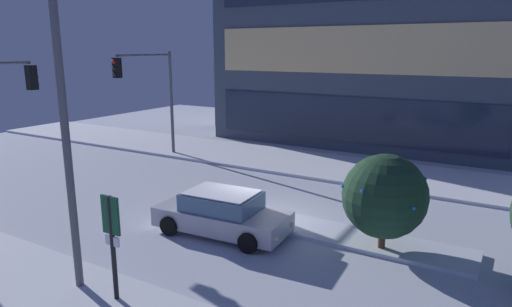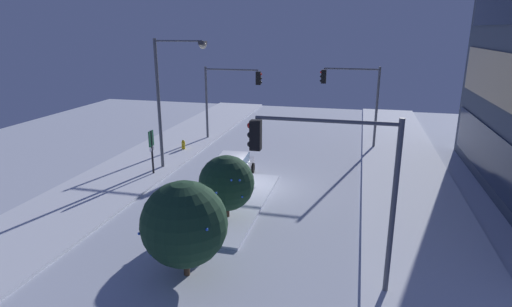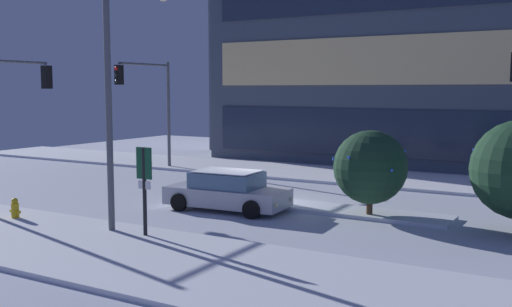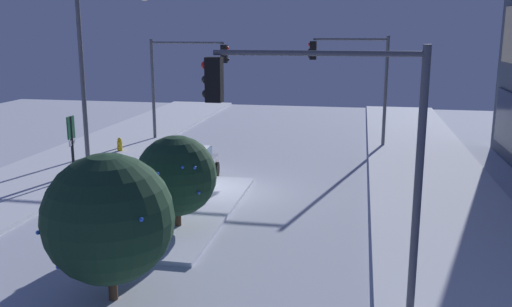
# 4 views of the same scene
# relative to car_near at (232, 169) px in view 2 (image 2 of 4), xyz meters

# --- Properties ---
(ground) EXTENTS (52.00, 52.00, 0.00)m
(ground) POSITION_rel_car_near_xyz_m (0.76, 1.76, -0.71)
(ground) COLOR silver
(curb_strip_near) EXTENTS (52.00, 5.20, 0.14)m
(curb_strip_near) POSITION_rel_car_near_xyz_m (0.76, -6.62, -0.64)
(curb_strip_near) COLOR silver
(curb_strip_near) RESTS_ON ground
(curb_strip_far) EXTENTS (52.00, 5.20, 0.14)m
(curb_strip_far) POSITION_rel_car_near_xyz_m (0.76, 10.13, -0.64)
(curb_strip_far) COLOR silver
(curb_strip_far) RESTS_ON ground
(median_strip) EXTENTS (9.00, 1.80, 0.14)m
(median_strip) POSITION_rel_car_near_xyz_m (3.38, 1.77, -0.64)
(median_strip) COLOR silver
(median_strip) RESTS_ON ground
(car_near) EXTENTS (4.78, 2.35, 1.49)m
(car_near) POSITION_rel_car_near_xyz_m (0.00, 0.00, 0.00)
(car_near) COLOR #B7B7C1
(car_near) RESTS_ON ground
(traffic_light_corner_far_left) EXTENTS (0.32, 4.34, 6.06)m
(traffic_light_corner_far_left) POSITION_rel_car_near_xyz_m (-9.34, 6.62, 3.52)
(traffic_light_corner_far_left) COLOR #565960
(traffic_light_corner_far_left) RESTS_ON ground
(traffic_light_corner_near_left) EXTENTS (0.32, 4.64, 5.85)m
(traffic_light_corner_near_left) POSITION_rel_car_near_xyz_m (-8.95, -2.95, 3.40)
(traffic_light_corner_near_left) COLOR #565960
(traffic_light_corner_near_left) RESTS_ON ground
(traffic_light_corner_far_right) EXTENTS (0.32, 4.92, 6.08)m
(traffic_light_corner_far_right) POSITION_rel_car_near_xyz_m (9.38, 6.37, 3.57)
(traffic_light_corner_far_right) COLOR #565960
(traffic_light_corner_far_right) RESTS_ON ground
(street_lamp_arched) EXTENTS (0.56, 3.27, 8.13)m
(street_lamp_arched) POSITION_rel_car_near_xyz_m (-1.13, -4.12, 4.57)
(street_lamp_arched) COLOR #565960
(street_lamp_arched) RESTS_ON ground
(fire_hydrant) EXTENTS (0.48, 0.26, 0.83)m
(fire_hydrant) POSITION_rel_car_near_xyz_m (-5.20, -5.33, -0.31)
(fire_hydrant) COLOR gold
(fire_hydrant) RESTS_ON ground
(parking_info_sign) EXTENTS (0.55, 0.12, 2.80)m
(parking_info_sign) POSITION_rel_car_near_xyz_m (0.26, -4.96, 1.09)
(parking_info_sign) COLOR black
(parking_info_sign) RESTS_ON ground
(decorated_tree_median) EXTENTS (2.60, 2.59, 3.11)m
(decorated_tree_median) POSITION_rel_car_near_xyz_m (5.10, 1.34, 1.10)
(decorated_tree_median) COLOR #473323
(decorated_tree_median) RESTS_ON ground
(decorated_tree_left_of_median) EXTENTS (3.10, 3.16, 3.60)m
(decorated_tree_left_of_median) POSITION_rel_car_near_xyz_m (9.95, 1.34, 1.34)
(decorated_tree_left_of_median) COLOR #473323
(decorated_tree_left_of_median) RESTS_ON ground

